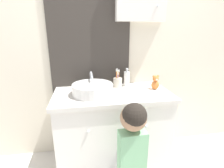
{
  "coord_description": "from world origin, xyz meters",
  "views": [
    {
      "loc": [
        -0.26,
        -1.2,
        1.34
      ],
      "look_at": [
        -0.01,
        0.27,
        0.88
      ],
      "focal_mm": 28.0,
      "sensor_mm": 36.0,
      "label": 1
    }
  ],
  "objects": [
    {
      "name": "child_figure",
      "position": [
        0.07,
        -0.16,
        0.56
      ],
      "size": [
        0.21,
        0.44,
        0.88
      ],
      "color": "slate",
      "rests_on": "ground_plane"
    },
    {
      "name": "toothbrush_holder",
      "position": [
        0.08,
        0.48,
        0.83
      ],
      "size": [
        0.09,
        0.09,
        0.19
      ],
      "color": "beige",
      "rests_on": "vanity_counter"
    },
    {
      "name": "sink_basin",
      "position": [
        -0.19,
        0.31,
        0.83
      ],
      "size": [
        0.37,
        0.42,
        0.17
      ],
      "color": "silver",
      "rests_on": "vanity_counter"
    },
    {
      "name": "teddy_bear",
      "position": [
        0.43,
        0.35,
        0.85
      ],
      "size": [
        0.08,
        0.07,
        0.14
      ],
      "color": "orange",
      "rests_on": "vanity_counter"
    },
    {
      "name": "wall_back",
      "position": [
        0.01,
        0.62,
        1.28
      ],
      "size": [
        3.2,
        0.18,
        2.5
      ],
      "color": "beige",
      "rests_on": "ground_plane"
    },
    {
      "name": "soap_dispenser",
      "position": [
        0.18,
        0.5,
        0.86
      ],
      "size": [
        0.06,
        0.06,
        0.19
      ],
      "color": "white",
      "rests_on": "vanity_counter"
    },
    {
      "name": "vanity_counter",
      "position": [
        0.0,
        0.32,
        0.39
      ],
      "size": [
        1.09,
        0.57,
        0.78
      ],
      "color": "silver",
      "rests_on": "ground_plane"
    }
  ]
}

